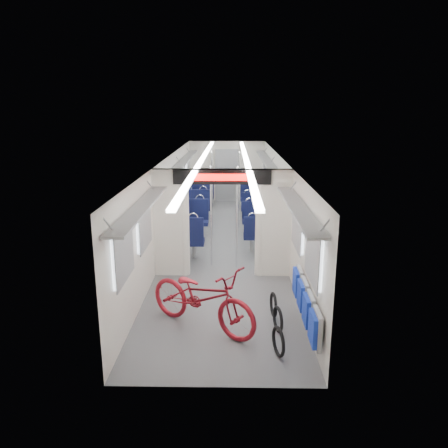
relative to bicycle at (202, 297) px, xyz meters
name	(u,v)px	position (x,y,z in m)	size (l,w,h in m)	color
carriage	(224,192)	(0.27, 4.15, 0.95)	(12.00, 12.02, 2.31)	#515456
bicycle	(202,297)	(0.00, 0.00, 0.00)	(0.73, 2.08, 1.10)	maroon
flip_bench	(305,303)	(1.62, -0.25, 0.03)	(0.12, 2.10, 0.51)	gray
bike_hoop_a	(278,343)	(1.16, -0.82, -0.34)	(0.46, 0.46, 0.05)	black
bike_hoop_b	(278,321)	(1.22, -0.10, -0.35)	(0.44, 0.44, 0.05)	black
bike_hoop_c	(273,306)	(1.20, 0.42, -0.35)	(0.45, 0.45, 0.05)	black
seat_bay_near_left	(188,225)	(-0.66, 4.41, 0.02)	(0.96, 2.29, 1.16)	black
seat_bay_near_right	(259,224)	(1.21, 4.75, -0.03)	(0.88, 1.91, 1.05)	black
seat_bay_far_left	(199,198)	(-0.66, 8.08, 0.02)	(0.95, 2.26, 1.16)	black
seat_bay_far_right	(254,200)	(1.21, 7.89, -0.03)	(0.88, 1.92, 1.05)	black
stanchion_near_left	(211,217)	(0.01, 2.97, 0.60)	(0.04, 0.04, 2.30)	silver
stanchion_near_right	(237,218)	(0.58, 2.87, 0.60)	(0.04, 0.04, 2.30)	silver
stanchion_far_left	(212,190)	(-0.12, 6.36, 0.60)	(0.04, 0.04, 2.30)	silver
stanchion_far_right	(239,191)	(0.68, 6.23, 0.60)	(0.04, 0.04, 2.30)	silver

